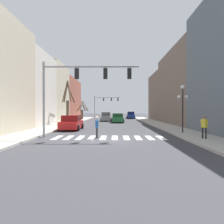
% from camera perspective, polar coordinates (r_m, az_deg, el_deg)
% --- Properties ---
extents(ground_plane, '(240.00, 240.00, 0.00)m').
position_cam_1_polar(ground_plane, '(15.99, -0.90, -7.23)').
color(ground_plane, '#38383D').
extents(sidewalk_left, '(2.86, 90.00, 0.15)m').
position_cam_1_polar(sidewalk_left, '(17.59, -24.08, -6.32)').
color(sidewalk_left, '#ADA89E').
rests_on(sidewalk_left, ground_plane).
extents(sidewalk_right, '(2.86, 90.00, 0.15)m').
position_cam_1_polar(sidewalk_right, '(17.22, 22.82, -6.46)').
color(sidewalk_right, '#ADA89E').
rests_on(sidewalk_right, ground_plane).
extents(building_row_left, '(6.00, 46.25, 10.35)m').
position_cam_1_polar(building_row_left, '(34.54, -19.23, 5.02)').
color(building_row_left, '#BCB299').
rests_on(building_row_left, ground_plane).
extents(building_row_right, '(6.00, 41.61, 11.96)m').
position_cam_1_polar(building_row_right, '(31.78, 20.88, 6.48)').
color(building_row_right, '#515B66').
rests_on(building_row_right, ground_plane).
extents(crosswalk_stripes, '(8.55, 2.60, 0.01)m').
position_cam_1_polar(crosswalk_stripes, '(17.09, -0.79, -6.71)').
color(crosswalk_stripes, white).
rests_on(crosswalk_stripes, ground_plane).
extents(traffic_signal_near, '(7.65, 0.28, 5.99)m').
position_cam_1_polar(traffic_signal_near, '(17.62, -8.38, 8.10)').
color(traffic_signal_near, gray).
rests_on(traffic_signal_near, ground_plane).
extents(traffic_signal_far, '(7.27, 0.28, 6.01)m').
position_cam_1_polar(traffic_signal_far, '(60.46, -2.00, 2.76)').
color(traffic_signal_far, gray).
rests_on(traffic_signal_far, ground_plane).
extents(street_lamp_right_corner, '(0.95, 0.36, 4.24)m').
position_cam_1_polar(street_lamp_right_corner, '(20.44, 17.98, 3.31)').
color(street_lamp_right_corner, black).
rests_on(street_lamp_right_corner, sidewalk_right).
extents(car_parked_left_mid, '(2.16, 4.47, 1.59)m').
position_cam_1_polar(car_parked_left_mid, '(24.06, -10.54, -2.83)').
color(car_parked_left_mid, red).
rests_on(car_parked_left_mid, ground_plane).
extents(car_parked_right_near, '(2.12, 4.15, 1.58)m').
position_cam_1_polar(car_parked_right_near, '(37.08, 1.49, -1.64)').
color(car_parked_right_near, '#236B38').
rests_on(car_parked_right_near, ground_plane).
extents(car_at_intersection, '(1.98, 4.64, 1.73)m').
position_cam_1_polar(car_at_intersection, '(42.05, -1.54, -1.30)').
color(car_at_intersection, gray).
rests_on(car_at_intersection, ground_plane).
extents(car_parked_left_far, '(1.99, 4.55, 1.73)m').
position_cam_1_polar(car_parked_left_far, '(53.89, 4.91, -0.89)').
color(car_parked_left_far, navy).
rests_on(car_parked_left_far, ground_plane).
extents(pedestrian_on_left_sidewalk, '(0.27, 0.72, 1.67)m').
position_cam_1_polar(pedestrian_on_left_sidewalk, '(16.85, -3.99, -3.46)').
color(pedestrian_on_left_sidewalk, black).
rests_on(pedestrian_on_left_sidewalk, ground_plane).
extents(pedestrian_near_right_corner, '(0.40, 0.66, 1.63)m').
position_cam_1_polar(pedestrian_near_right_corner, '(16.64, 22.96, -3.12)').
color(pedestrian_near_right_corner, black).
rests_on(pedestrian_near_right_corner, sidewalk_right).
extents(street_tree_right_mid, '(2.56, 1.68, 3.86)m').
position_cam_1_polar(street_tree_right_mid, '(45.30, -7.93, 0.19)').
color(street_tree_right_mid, brown).
rests_on(street_tree_right_mid, sidewalk_left).
extents(street_tree_right_near, '(2.27, 1.73, 3.99)m').
position_cam_1_polar(street_tree_right_near, '(47.90, -7.65, 0.11)').
color(street_tree_right_near, '#473828').
rests_on(street_tree_right_near, sidewalk_left).
extents(street_tree_left_near, '(2.03, 2.66, 6.37)m').
position_cam_1_polar(street_tree_left_near, '(32.68, -11.50, 2.26)').
color(street_tree_left_near, brown).
rests_on(street_tree_left_near, sidewalk_left).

